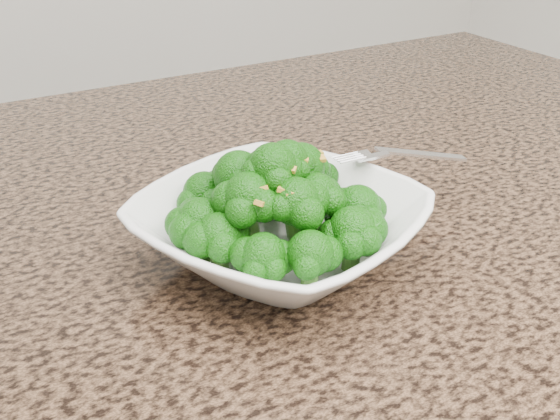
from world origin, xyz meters
TOP-DOWN VIEW (x-y plane):
  - granite_counter at (0.00, 0.30)m, footprint 1.64×1.04m
  - bowl at (0.05, 0.24)m, footprint 0.32×0.32m
  - broccoli_pile at (0.05, 0.24)m, footprint 0.21×0.21m
  - garlic_topping at (0.05, 0.24)m, footprint 0.13×0.13m
  - fork at (0.18, 0.26)m, footprint 0.17×0.06m

SIDE VIEW (x-z plane):
  - granite_counter at x=0.00m, z-range 0.87..0.90m
  - bowl at x=0.05m, z-range 0.90..0.96m
  - fork at x=0.18m, z-range 0.96..0.97m
  - broccoli_pile at x=0.05m, z-range 0.96..1.04m
  - garlic_topping at x=0.05m, z-range 1.04..1.04m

